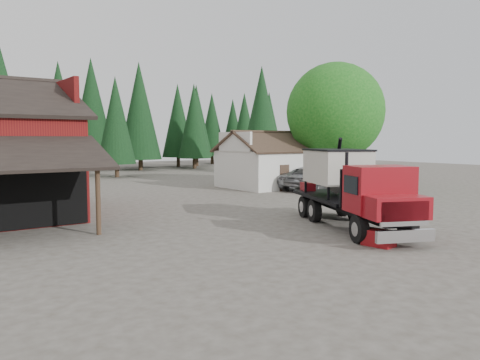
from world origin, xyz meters
TOP-DOWN VIEW (x-y plane):
  - ground at (0.00, 0.00)m, footprint 120.00×120.00m
  - farmhouse at (13.00, 13.00)m, footprint 8.60×6.42m
  - deciduous_tree at (17.01, 9.97)m, footprint 8.00×8.00m
  - conifer_backdrop at (0.00, 42.00)m, footprint 76.00×16.00m
  - near_pine_b at (6.00, 30.00)m, footprint 3.96×3.96m
  - near_pine_c at (22.00, 26.00)m, footprint 4.84×4.84m
  - near_pine_d at (-4.00, 34.00)m, footprint 5.28×5.28m
  - feed_truck at (4.02, -2.98)m, footprint 5.79×9.11m
  - silver_car at (14.00, 9.29)m, footprint 7.04×4.52m
  - equip_box at (2.09, -6.00)m, footprint 0.85×1.19m

SIDE VIEW (x-z plane):
  - ground at x=0.00m, z-range 0.00..0.00m
  - conifer_backdrop at x=0.00m, z-range -8.00..8.00m
  - equip_box at x=2.09m, z-range 0.00..0.60m
  - silver_car at x=14.00m, z-range 0.00..1.81m
  - farmhouse at x=13.00m, z-range -0.66..3.99m
  - feed_truck at x=4.02m, z-range -0.13..3.90m
  - near_pine_b at x=6.00m, z-range 0.69..11.09m
  - deciduous_tree at x=17.01m, z-range 0.81..11.01m
  - near_pine_c at x=22.00m, z-range 0.69..13.09m
  - near_pine_d at x=-4.00m, z-range 0.69..14.09m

